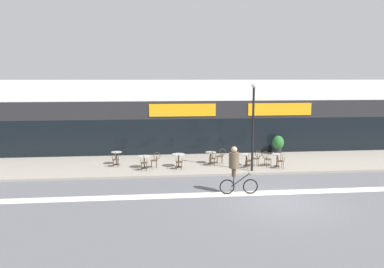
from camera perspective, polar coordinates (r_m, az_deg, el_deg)
The scene contains 23 objects.
ground_plane at distance 16.60m, azimuth 13.24°, elevation -10.08°, with size 120.00×120.00×0.00m, color #5B5B60.
sidewalk_slab at distance 23.30m, azimuth 7.39°, elevation -4.38°, with size 40.00×5.50×0.12m, color gray.
storefront_facade at distance 27.45m, azimuth 5.22°, elevation 2.86°, with size 40.00×4.06×5.10m.
bike_lane_stripe at distance 17.80m, azimuth 11.83°, elevation -8.74°, with size 36.00×0.70×0.01m, color silver.
bistro_table_0 at distance 22.71m, azimuth -11.43°, elevation -3.26°, with size 0.63×0.63×0.77m.
bistro_table_1 at distance 21.59m, azimuth -7.29°, elevation -3.87°, with size 0.75×0.75×0.70m.
bistro_table_2 at distance 21.66m, azimuth -2.07°, elevation -3.64°, with size 0.77×0.77×0.77m.
bistro_table_3 at distance 22.56m, azimuth 2.86°, elevation -3.28°, with size 0.65×0.65×0.71m.
bistro_table_4 at distance 22.15m, azimuth 8.30°, elevation -3.57°, with size 0.67×0.67×0.71m.
bistro_table_5 at distance 22.41m, azimuth 12.84°, elevation -3.52°, with size 0.62×0.62×0.74m.
cafe_chair_0_near at distance 22.11m, azimuth -11.58°, elevation -3.65°, with size 0.40×0.58×0.90m.
cafe_chair_1_near at distance 20.98m, azimuth -7.33°, elevation -4.20°, with size 0.40×0.58×0.90m.
cafe_chair_1_side at distance 21.59m, azimuth -5.63°, elevation -3.81°, with size 0.59×0.43×0.90m.
cafe_chair_2_near at distance 21.05m, azimuth -1.98°, elevation -4.09°, with size 0.44×0.60×0.90m.
cafe_chair_3_near at distance 21.95m, azimuth 3.11°, elevation -3.57°, with size 0.40×0.57×0.90m.
cafe_chair_3_side at distance 22.66m, azimuth 4.43°, elevation -3.20°, with size 0.58×0.40×0.90m.
cafe_chair_4_near at distance 21.56m, azimuth 8.73°, elevation -3.89°, with size 0.45×0.60×0.90m.
cafe_chair_4_side at distance 22.31m, azimuth 9.85°, elevation -3.49°, with size 0.59×0.43×0.90m.
cafe_chair_5_near at distance 21.83m, azimuth 13.37°, elevation -3.86°, with size 0.41×0.58×0.90m.
cafe_chair_5_side at distance 22.21m, azimuth 11.32°, elevation -3.59°, with size 0.60×0.45×0.90m.
planter_pot at distance 25.93m, azimuth 12.98°, elevation -1.48°, with size 0.77×0.77×1.27m.
lamp_post at distance 20.70m, azimuth 9.29°, elevation 2.05°, with size 0.26×0.26×4.85m.
cyclist_0 at distance 17.01m, azimuth 6.59°, elevation -4.90°, with size 1.77×0.52×2.20m.
Camera 1 is at (-5.32, -14.83, 5.23)m, focal length 35.00 mm.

